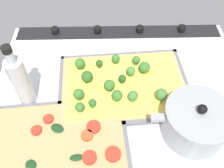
# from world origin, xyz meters

# --- Properties ---
(ground_plane) EXTENTS (0.80, 0.66, 0.03)m
(ground_plane) POSITION_xyz_m (0.00, 0.00, -0.01)
(ground_plane) COLOR silver
(stove_control_panel) EXTENTS (0.77, 0.07, 0.03)m
(stove_control_panel) POSITION_xyz_m (0.00, -0.30, 0.01)
(stove_control_panel) COLOR black
(stove_control_panel) RESTS_ON ground_plane
(baking_tray_front) EXTENTS (0.42, 0.31, 0.01)m
(baking_tray_front) POSITION_xyz_m (-0.01, -0.03, 0.00)
(baking_tray_front) COLOR slate
(baking_tray_front) RESTS_ON ground_plane
(broccoli_pizza) EXTENTS (0.40, 0.28, 0.06)m
(broccoli_pizza) POSITION_xyz_m (0.00, -0.03, 0.02)
(broccoli_pizza) COLOR tan
(broccoli_pizza) RESTS_ON baking_tray_front
(baking_tray_back) EXTENTS (0.39, 0.27, 0.01)m
(baking_tray_back) POSITION_xyz_m (0.18, 0.14, 0.00)
(baking_tray_back) COLOR slate
(baking_tray_back) RESTS_ON ground_plane
(veggie_pizza_back) EXTENTS (0.36, 0.24, 0.02)m
(veggie_pizza_back) POSITION_xyz_m (0.17, 0.15, 0.01)
(veggie_pizza_back) COLOR tan
(veggie_pizza_back) RESTS_ON baking_tray_back
(cooking_pot) EXTENTS (0.24, 0.17, 0.12)m
(cooking_pot) POSITION_xyz_m (-0.18, 0.13, 0.05)
(cooking_pot) COLOR gray
(cooking_pot) RESTS_ON ground_plane
(oil_bottle) EXTENTS (0.05, 0.05, 0.21)m
(oil_bottle) POSITION_xyz_m (0.28, 0.01, 0.09)
(oil_bottle) COLOR #B7BCC6
(oil_bottle) RESTS_ON ground_plane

